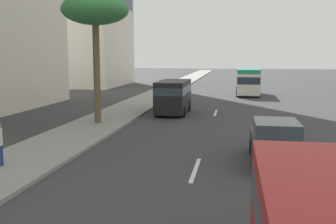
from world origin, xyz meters
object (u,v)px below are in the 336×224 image
car_fourth (275,143)px  minibus_third (248,81)px  palm_tree (95,12)px  van_second (173,95)px

car_fourth → minibus_third: bearing=0.6°
minibus_third → palm_tree: size_ratio=0.84×
palm_tree → minibus_third: bearing=-25.3°
car_fourth → palm_tree: (7.11, 9.95, 6.03)m
van_second → car_fourth: (-12.68, -6.10, -0.58)m
van_second → car_fourth: bearing=25.7°
minibus_third → car_fourth: bearing=-179.4°
van_second → car_fourth: size_ratio=1.19×
van_second → palm_tree: (-5.58, 3.85, 5.44)m
minibus_third → car_fourth: 27.50m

